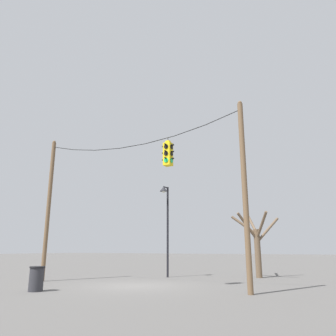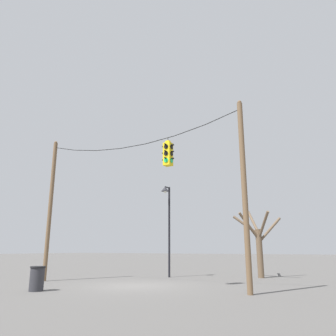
{
  "view_description": "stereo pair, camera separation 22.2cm",
  "coord_description": "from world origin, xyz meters",
  "px_view_note": "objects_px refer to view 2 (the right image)",
  "views": [
    {
      "loc": [
        8.6,
        -12.76,
        1.58
      ],
      "look_at": [
        1.95,
        -0.49,
        5.05
      ],
      "focal_mm": 35.0,
      "sensor_mm": 36.0,
      "label": 1
    },
    {
      "loc": [
        8.79,
        -12.66,
        1.58
      ],
      "look_at": [
        1.95,
        -0.49,
        5.05
      ],
      "focal_mm": 35.0,
      "sensor_mm": 36.0,
      "label": 2
    }
  ],
  "objects_px": {
    "bare_tree": "(258,241)",
    "trash_bin": "(37,278)",
    "utility_pole_right": "(244,191)",
    "street_lamp": "(167,210)",
    "utility_pole_left": "(50,208)",
    "traffic_light_near_right_pole": "(168,154)"
  },
  "relations": [
    {
      "from": "bare_tree",
      "to": "trash_bin",
      "type": "height_order",
      "value": "bare_tree"
    },
    {
      "from": "utility_pole_right",
      "to": "street_lamp",
      "type": "distance_m",
      "value": 7.9
    },
    {
      "from": "bare_tree",
      "to": "utility_pole_left",
      "type": "bearing_deg",
      "value": -141.0
    },
    {
      "from": "utility_pole_left",
      "to": "trash_bin",
      "type": "xyz_separation_m",
      "value": [
        3.08,
        -3.0,
        -3.26
      ]
    },
    {
      "from": "traffic_light_near_right_pole",
      "to": "trash_bin",
      "type": "distance_m",
      "value": 7.32
    },
    {
      "from": "utility_pole_right",
      "to": "bare_tree",
      "type": "xyz_separation_m",
      "value": [
        -1.47,
        7.39,
        -1.69
      ]
    },
    {
      "from": "street_lamp",
      "to": "utility_pole_right",
      "type": "bearing_deg",
      "value": -38.59
    },
    {
      "from": "utility_pole_right",
      "to": "street_lamp",
      "type": "bearing_deg",
      "value": 141.41
    },
    {
      "from": "utility_pole_left",
      "to": "utility_pole_right",
      "type": "height_order",
      "value": "same"
    },
    {
      "from": "traffic_light_near_right_pole",
      "to": "utility_pole_left",
      "type": "bearing_deg",
      "value": -180.0
    },
    {
      "from": "utility_pole_left",
      "to": "utility_pole_right",
      "type": "bearing_deg",
      "value": 0.0
    },
    {
      "from": "utility_pole_right",
      "to": "bare_tree",
      "type": "bearing_deg",
      "value": 101.28
    },
    {
      "from": "bare_tree",
      "to": "trash_bin",
      "type": "xyz_separation_m",
      "value": [
        -6.04,
        -10.39,
        -1.58
      ]
    },
    {
      "from": "street_lamp",
      "to": "trash_bin",
      "type": "bearing_deg",
      "value": -99.59
    },
    {
      "from": "traffic_light_near_right_pole",
      "to": "street_lamp",
      "type": "distance_m",
      "value": 5.98
    },
    {
      "from": "traffic_light_near_right_pole",
      "to": "street_lamp",
      "type": "height_order",
      "value": "traffic_light_near_right_pole"
    },
    {
      "from": "trash_bin",
      "to": "utility_pole_right",
      "type": "bearing_deg",
      "value": 21.78
    },
    {
      "from": "street_lamp",
      "to": "bare_tree",
      "type": "relative_size",
      "value": 1.32
    },
    {
      "from": "utility_pole_left",
      "to": "traffic_light_near_right_pole",
      "type": "relative_size",
      "value": 5.79
    },
    {
      "from": "traffic_light_near_right_pole",
      "to": "bare_tree",
      "type": "relative_size",
      "value": 0.32
    },
    {
      "from": "utility_pole_right",
      "to": "street_lamp",
      "type": "relative_size",
      "value": 1.41
    },
    {
      "from": "traffic_light_near_right_pole",
      "to": "street_lamp",
      "type": "relative_size",
      "value": 0.24
    }
  ]
}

